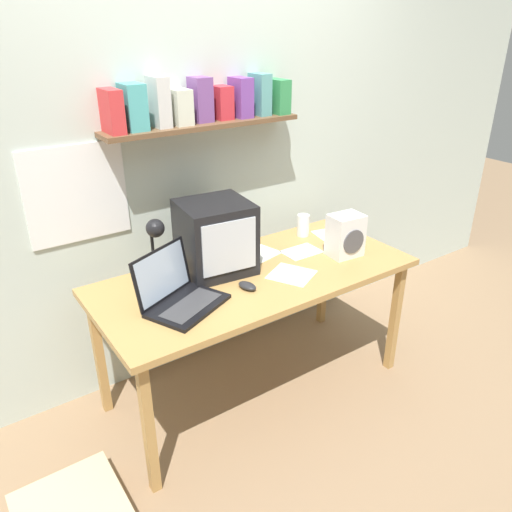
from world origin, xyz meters
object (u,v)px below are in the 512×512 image
object	(u,v)px
desk_lamp	(155,244)
loose_paper_near_monitor	(333,233)
juice_glass	(303,226)
computer_mouse	(247,286)
printed_handout	(292,275)
crt_monitor	(215,237)
space_heater	(345,235)
laptop	(177,292)
corner_desk	(256,283)
loose_paper_near_laptop	(301,252)
open_notebook	(258,252)

from	to	relation	value
desk_lamp	loose_paper_near_monitor	bearing A→B (deg)	-0.94
juice_glass	computer_mouse	xyz separation A→B (m)	(-0.66, -0.37, -0.04)
computer_mouse	printed_handout	xyz separation A→B (m)	(0.27, -0.01, -0.01)
desk_lamp	loose_paper_near_monitor	size ratio (longest dim) A/B	1.37
crt_monitor	space_heater	distance (m)	0.73
computer_mouse	laptop	bearing A→B (deg)	169.39
corner_desk	space_heater	bearing A→B (deg)	-10.22
printed_handout	loose_paper_near_laptop	xyz separation A→B (m)	(0.22, 0.19, 0.00)
loose_paper_near_laptop	loose_paper_near_monitor	xyz separation A→B (m)	(0.34, 0.10, 0.00)
open_notebook	loose_paper_near_laptop	distance (m)	0.25
space_heater	printed_handout	distance (m)	0.41
printed_handout	computer_mouse	bearing A→B (deg)	178.21
computer_mouse	loose_paper_near_monitor	xyz separation A→B (m)	(0.83, 0.28, -0.01)
crt_monitor	laptop	size ratio (longest dim) A/B	0.87
desk_lamp	loose_paper_near_monitor	distance (m)	1.19
crt_monitor	laptop	xyz separation A→B (m)	(-0.33, -0.20, -0.12)
space_heater	open_notebook	distance (m)	0.50
laptop	printed_handout	distance (m)	0.63
desk_lamp	loose_paper_near_laptop	size ratio (longest dim) A/B	1.69
crt_monitor	loose_paper_near_laptop	distance (m)	0.55
space_heater	crt_monitor	bearing A→B (deg)	164.43
laptop	open_notebook	size ratio (longest dim) A/B	1.78
open_notebook	loose_paper_near_monitor	size ratio (longest dim) A/B	0.96
crt_monitor	loose_paper_near_monitor	size ratio (longest dim) A/B	1.48
open_notebook	laptop	bearing A→B (deg)	-158.46
corner_desk	loose_paper_near_monitor	xyz separation A→B (m)	(0.70, 0.17, 0.06)
laptop	desk_lamp	bearing A→B (deg)	63.48
space_heater	printed_handout	world-z (taller)	space_heater
juice_glass	loose_paper_near_laptop	bearing A→B (deg)	-131.23
computer_mouse	crt_monitor	bearing A→B (deg)	93.41
corner_desk	computer_mouse	xyz separation A→B (m)	(-0.13, -0.11, 0.08)
laptop	printed_handout	xyz separation A→B (m)	(0.62, -0.07, -0.06)
corner_desk	juice_glass	size ratio (longest dim) A/B	12.67
desk_lamp	juice_glass	distance (m)	1.01
computer_mouse	printed_handout	bearing A→B (deg)	-1.79
corner_desk	desk_lamp	distance (m)	0.58
corner_desk	loose_paper_near_monitor	distance (m)	0.73
crt_monitor	juice_glass	xyz separation A→B (m)	(0.67, 0.10, -0.13)
juice_glass	loose_paper_near_monitor	world-z (taller)	juice_glass
corner_desk	printed_handout	world-z (taller)	printed_handout
loose_paper_near_monitor	printed_handout	bearing A→B (deg)	-152.67
laptop	loose_paper_near_laptop	xyz separation A→B (m)	(0.84, 0.12, -0.06)
juice_glass	computer_mouse	world-z (taller)	juice_glass
juice_glass	open_notebook	xyz separation A→B (m)	(-0.37, -0.05, -0.06)
desk_lamp	open_notebook	distance (m)	0.66
laptop	juice_glass	bearing A→B (deg)	-7.72
desk_lamp	space_heater	bearing A→B (deg)	-15.74
computer_mouse	loose_paper_near_laptop	size ratio (longest dim) A/B	0.55
loose_paper_near_laptop	computer_mouse	bearing A→B (deg)	-159.86
crt_monitor	space_heater	bearing A→B (deg)	-14.03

